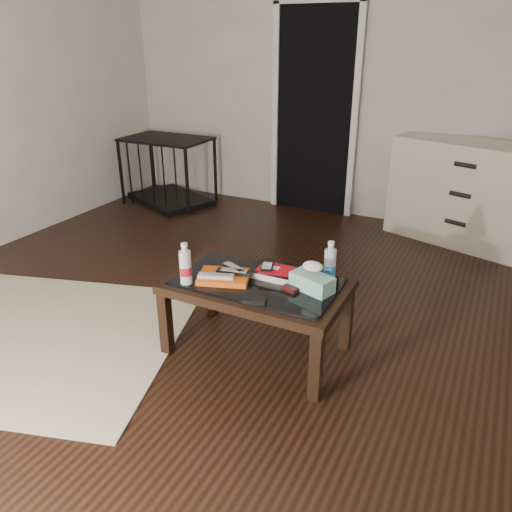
% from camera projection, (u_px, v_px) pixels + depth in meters
% --- Properties ---
extents(ground, '(5.00, 5.00, 0.00)m').
position_uv_depth(ground, '(231.00, 327.00, 3.21)').
color(ground, black).
rests_on(ground, ground).
extents(room_shell, '(5.00, 5.00, 5.00)m').
position_uv_depth(room_shell, '(225.00, 57.00, 2.55)').
color(room_shell, silver).
rests_on(room_shell, ground).
extents(doorway, '(0.90, 0.08, 2.07)m').
position_uv_depth(doorway, '(315.00, 111.00, 4.97)').
color(doorway, black).
rests_on(doorway, ground).
extents(coffee_table, '(1.00, 0.60, 0.46)m').
position_uv_depth(coffee_table, '(257.00, 291.00, 2.82)').
color(coffee_table, black).
rests_on(coffee_table, ground).
extents(rug, '(2.34, 2.00, 0.01)m').
position_uv_depth(rug, '(17.00, 335.00, 3.12)').
color(rug, '#BBB491').
rests_on(rug, ground).
extents(dresser, '(1.30, 0.84, 0.90)m').
position_uv_depth(dresser, '(463.00, 192.00, 4.40)').
color(dresser, beige).
rests_on(dresser, ground).
extents(pet_crate, '(1.06, 0.91, 0.71)m').
position_uv_depth(pet_crate, '(169.00, 182.00, 5.53)').
color(pet_crate, black).
rests_on(pet_crate, ground).
extents(magazines, '(0.33, 0.29, 0.03)m').
position_uv_depth(magazines, '(224.00, 277.00, 2.81)').
color(magazines, '#CD5313').
rests_on(magazines, coffee_table).
extents(remote_silver, '(0.21, 0.11, 0.02)m').
position_uv_depth(remote_silver, '(216.00, 276.00, 2.76)').
color(remote_silver, '#B3B2B7').
rests_on(remote_silver, magazines).
extents(remote_black_front, '(0.21, 0.09, 0.02)m').
position_uv_depth(remote_black_front, '(234.00, 272.00, 2.81)').
color(remote_black_front, black).
rests_on(remote_black_front, magazines).
extents(remote_black_back, '(0.20, 0.13, 0.02)m').
position_uv_depth(remote_black_back, '(234.00, 268.00, 2.85)').
color(remote_black_back, black).
rests_on(remote_black_back, magazines).
extents(textbook, '(0.25, 0.20, 0.05)m').
position_uv_depth(textbook, '(275.00, 272.00, 2.85)').
color(textbook, black).
rests_on(textbook, coffee_table).
extents(dvd_mailers, '(0.19, 0.14, 0.01)m').
position_uv_depth(dvd_mailers, '(275.00, 268.00, 2.83)').
color(dvd_mailers, '#B10B14').
rests_on(dvd_mailers, textbook).
extents(ipod, '(0.09, 0.12, 0.02)m').
position_uv_depth(ipod, '(267.00, 267.00, 2.83)').
color(ipod, black).
rests_on(ipod, dvd_mailers).
extents(flip_phone, '(0.10, 0.07, 0.02)m').
position_uv_depth(flip_phone, '(290.00, 289.00, 2.68)').
color(flip_phone, black).
rests_on(flip_phone, coffee_table).
extents(wallet, '(0.13, 0.10, 0.02)m').
position_uv_depth(wallet, '(255.00, 300.00, 2.57)').
color(wallet, black).
rests_on(wallet, coffee_table).
extents(water_bottle_left, '(0.08, 0.08, 0.24)m').
position_uv_depth(water_bottle_left, '(185.00, 263.00, 2.72)').
color(water_bottle_left, silver).
rests_on(water_bottle_left, coffee_table).
extents(water_bottle_right, '(0.07, 0.07, 0.24)m').
position_uv_depth(water_bottle_right, '(330.00, 262.00, 2.75)').
color(water_bottle_right, silver).
rests_on(water_bottle_right, coffee_table).
extents(tissue_box, '(0.26, 0.18, 0.09)m').
position_uv_depth(tissue_box, '(312.00, 282.00, 2.68)').
color(tissue_box, teal).
rests_on(tissue_box, coffee_table).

